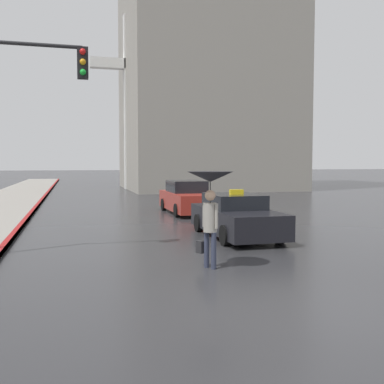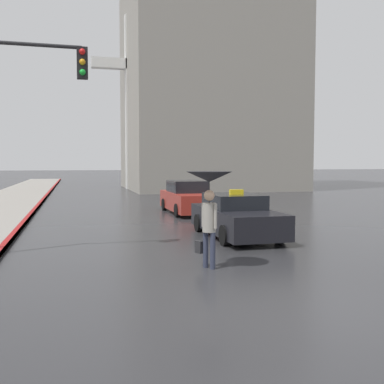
{
  "view_description": "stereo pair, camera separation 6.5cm",
  "coord_description": "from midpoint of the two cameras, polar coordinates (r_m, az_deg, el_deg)",
  "views": [
    {
      "loc": [
        -3.35,
        -6.39,
        2.36
      ],
      "look_at": [
        0.52,
        8.04,
        1.4
      ],
      "focal_mm": 42.0,
      "sensor_mm": 36.0,
      "label": 1
    },
    {
      "loc": [
        -3.29,
        -6.4,
        2.36
      ],
      "look_at": [
        0.52,
        8.04,
        1.4
      ],
      "focal_mm": 42.0,
      "sensor_mm": 36.0,
      "label": 2
    }
  ],
  "objects": [
    {
      "name": "sedan_red",
      "position": [
        21.25,
        -0.68,
        -0.79
      ],
      "size": [
        1.91,
        4.71,
        1.53
      ],
      "rotation": [
        0.0,
        0.0,
        3.14
      ],
      "color": "#A52D23",
      "rests_on": "ground_plane"
    },
    {
      "name": "ground_plane",
      "position": [
        7.58,
        12.21,
        -14.54
      ],
      "size": [
        300.0,
        300.0,
        0.0
      ],
      "primitive_type": "plane",
      "color": "#2D2D30"
    },
    {
      "name": "traffic_light",
      "position": [
        12.4,
        -21.67,
        10.6
      ],
      "size": [
        3.07,
        0.38,
        5.67
      ],
      "color": "black",
      "rests_on": "ground_plane"
    },
    {
      "name": "taxi",
      "position": [
        14.49,
        5.46,
        -3.15
      ],
      "size": [
        1.91,
        4.5,
        1.52
      ],
      "rotation": [
        0.0,
        0.0,
        3.14
      ],
      "color": "black",
      "rests_on": "ground_plane"
    },
    {
      "name": "monument_cross",
      "position": [
        42.28,
        -8.05,
        12.55
      ],
      "size": [
        6.91,
        0.9,
        15.71
      ],
      "color": "white",
      "rests_on": "ground_plane"
    },
    {
      "name": "pedestrian_with_umbrella",
      "position": [
        9.99,
        2.13,
        0.13
      ],
      "size": [
        1.03,
        1.03,
        2.18
      ],
      "rotation": [
        0.0,
        0.0,
        2.08
      ],
      "color": "#2D3347",
      "rests_on": "ground_plane"
    }
  ]
}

